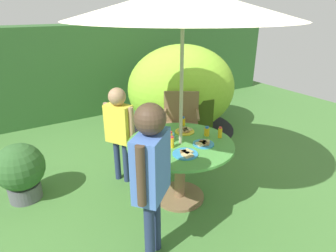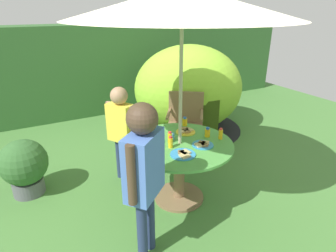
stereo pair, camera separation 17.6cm
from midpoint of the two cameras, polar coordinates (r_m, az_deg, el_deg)
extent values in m
cube|color=#477A38|center=(3.45, 0.77, -14.01)|extent=(10.00, 10.00, 0.02)
cube|color=#33602D|center=(6.08, -17.18, 10.46)|extent=(9.00, 0.70, 1.74)
cylinder|color=brown|center=(3.44, 0.77, -13.67)|extent=(0.56, 0.56, 0.03)
cylinder|color=brown|center=(3.26, 0.80, -9.12)|extent=(0.12, 0.12, 0.67)
cylinder|color=#519E47|center=(3.09, 0.83, -3.59)|extent=(1.15, 1.15, 0.03)
cylinder|color=#B7AD8C|center=(2.92, 0.88, 3.88)|extent=(0.04, 0.04, 2.22)
cone|color=beige|center=(2.77, 1.01, 23.20)|extent=(2.13, 2.13, 0.28)
cylinder|color=brown|center=(4.07, -2.08, -4.31)|extent=(0.04, 0.04, 0.41)
cylinder|color=brown|center=(4.06, 4.54, -4.45)|extent=(0.04, 0.04, 0.41)
cylinder|color=brown|center=(4.45, -1.63, -1.87)|extent=(0.04, 0.04, 0.41)
cylinder|color=brown|center=(4.44, 4.41, -1.99)|extent=(0.04, 0.04, 0.41)
cube|color=brown|center=(4.16, 1.34, -0.37)|extent=(0.68, 0.67, 0.04)
cube|color=brown|center=(4.26, 1.45, 3.83)|extent=(0.44, 0.32, 0.47)
cube|color=brown|center=(4.09, -1.92, 2.50)|extent=(0.29, 0.40, 0.03)
cube|color=brown|center=(4.08, 4.66, 2.38)|extent=(0.29, 0.40, 0.03)
ellipsoid|color=#8CC633|center=(5.02, 1.67, 7.49)|extent=(2.20, 1.99, 1.47)
cylinder|color=black|center=(5.26, 1.58, -0.22)|extent=(2.32, 2.32, 0.01)
cube|color=#314511|center=(4.44, 4.68, 0.86)|extent=(0.51, 0.16, 0.66)
cylinder|color=#595960|center=(3.79, -27.65, -11.36)|extent=(0.35, 0.35, 0.18)
sphere|color=#33602D|center=(3.64, -28.55, -7.15)|extent=(0.53, 0.53, 0.53)
cylinder|color=navy|center=(3.70, -11.37, -6.55)|extent=(0.07, 0.07, 0.54)
cylinder|color=navy|center=(3.63, -9.71, -7.05)|extent=(0.07, 0.07, 0.54)
cube|color=yellow|center=(3.45, -11.14, 0.45)|extent=(0.31, 0.36, 0.46)
cylinder|color=tan|center=(3.55, -13.42, 1.28)|extent=(0.06, 0.06, 0.41)
cylinder|color=tan|center=(3.34, -8.77, 0.29)|extent=(0.06, 0.06, 0.41)
sphere|color=tan|center=(3.34, -11.56, 5.71)|extent=(0.20, 0.20, 0.20)
cylinder|color=navy|center=(2.56, -5.79, -20.14)|extent=(0.09, 0.09, 0.64)
cylinder|color=navy|center=(2.66, -4.42, -18.01)|extent=(0.09, 0.09, 0.64)
cube|color=#4C72C6|center=(2.26, -5.60, -7.87)|extent=(0.41, 0.39, 0.54)
cylinder|color=#4C3828|center=(2.09, -7.83, -9.91)|extent=(0.07, 0.07, 0.48)
cylinder|color=#4C3828|center=(2.41, -3.74, -4.99)|extent=(0.07, 0.07, 0.48)
sphere|color=#4C3828|center=(2.09, -6.00, 1.36)|extent=(0.24, 0.24, 0.24)
cylinder|color=#66B259|center=(3.06, -4.09, -3.06)|extent=(0.15, 0.15, 0.05)
ellipsoid|color=gold|center=(3.05, -4.11, -2.42)|extent=(0.13, 0.13, 0.04)
cylinder|color=#338CD8|center=(3.06, 5.38, -3.57)|extent=(0.23, 0.23, 0.01)
cube|color=tan|center=(3.07, 5.96, -3.14)|extent=(0.10, 0.10, 0.02)
cube|color=#9E7547|center=(3.06, 5.19, -3.18)|extent=(0.09, 0.09, 0.02)
cube|color=tan|center=(3.01, 4.82, -3.59)|extent=(0.09, 0.09, 0.02)
cube|color=#9E7547|center=(3.02, 5.71, -3.56)|extent=(0.08, 0.08, 0.02)
cylinder|color=yellow|center=(3.34, 1.80, -1.12)|extent=(0.22, 0.22, 0.01)
cube|color=tan|center=(3.36, 2.50, -0.68)|extent=(0.09, 0.09, 0.02)
cube|color=#9E7547|center=(3.37, 1.56, -0.57)|extent=(0.12, 0.12, 0.02)
cube|color=tan|center=(3.31, 1.22, -1.00)|extent=(0.08, 0.08, 0.02)
cube|color=#9E7547|center=(3.31, 2.10, -1.04)|extent=(0.07, 0.07, 0.02)
cylinder|color=#338CD8|center=(2.85, 1.64, -5.55)|extent=(0.25, 0.25, 0.01)
cube|color=tan|center=(2.85, 2.04, -5.17)|extent=(0.10, 0.10, 0.02)
cube|color=#9E7547|center=(2.85, 1.26, -5.16)|extent=(0.08, 0.08, 0.02)
cube|color=tan|center=(2.79, 2.03, -5.78)|extent=(0.09, 0.09, 0.02)
cylinder|color=#338CD8|center=(2.85, -5.06, -5.57)|extent=(0.22, 0.22, 0.01)
cube|color=tan|center=(2.86, -4.14, -5.11)|extent=(0.08, 0.08, 0.02)
cube|color=#9E7547|center=(2.86, -5.77, -5.12)|extent=(0.09, 0.09, 0.02)
cube|color=tan|center=(2.83, -5.04, -5.44)|extent=(0.09, 0.09, 0.02)
cylinder|color=yellow|center=(3.25, 6.20, -1.20)|extent=(0.06, 0.06, 0.09)
cylinder|color=blue|center=(3.22, 6.24, -0.31)|extent=(0.04, 0.04, 0.02)
cylinder|color=yellow|center=(2.96, -0.94, -3.35)|extent=(0.05, 0.05, 0.11)
cylinder|color=red|center=(2.93, -0.95, -2.23)|extent=(0.03, 0.03, 0.02)
cylinder|color=yellow|center=(3.51, 1.52, 0.84)|extent=(0.06, 0.06, 0.09)
cylinder|color=blue|center=(3.49, 1.53, 1.68)|extent=(0.04, 0.04, 0.02)
cylinder|color=yellow|center=(3.07, -1.15, -2.37)|extent=(0.05, 0.05, 0.11)
cylinder|color=red|center=(3.04, -1.16, -1.29)|extent=(0.03, 0.03, 0.02)
cylinder|color=yellow|center=(3.22, 8.73, -1.39)|extent=(0.04, 0.04, 0.11)
cylinder|color=red|center=(3.19, 8.80, -0.36)|extent=(0.03, 0.03, 0.02)
cylinder|color=#4C99D8|center=(3.15, -0.84, -2.03)|extent=(0.06, 0.06, 0.07)
camera|label=1|loc=(0.09, -91.61, -0.67)|focal=30.79mm
camera|label=2|loc=(0.09, 88.39, 0.67)|focal=30.79mm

